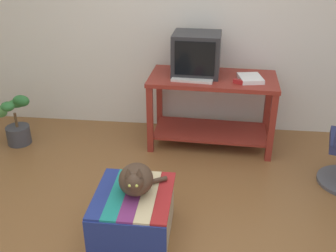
% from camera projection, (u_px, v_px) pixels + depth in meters
% --- Properties ---
extents(ground_plane, '(14.00, 14.00, 0.00)m').
position_uv_depth(ground_plane, '(147.00, 244.00, 2.86)').
color(ground_plane, brown).
extents(back_wall, '(8.00, 0.10, 2.60)m').
position_uv_depth(back_wall, '(176.00, 11.00, 4.11)').
color(back_wall, silver).
rests_on(back_wall, ground_plane).
extents(desk, '(1.30, 0.68, 0.75)m').
position_uv_depth(desk, '(212.00, 99.00, 4.02)').
color(desk, maroon).
rests_on(desk, ground_plane).
extents(tv_monitor, '(0.48, 0.42, 0.42)m').
position_uv_depth(tv_monitor, '(196.00, 55.00, 3.89)').
color(tv_monitor, '#28282B').
rests_on(tv_monitor, desk).
extents(keyboard, '(0.41, 0.19, 0.02)m').
position_uv_depth(keyboard, '(192.00, 79.00, 3.81)').
color(keyboard, beige).
rests_on(keyboard, desk).
extents(book, '(0.26, 0.30, 0.04)m').
position_uv_depth(book, '(250.00, 78.00, 3.81)').
color(book, white).
rests_on(book, desk).
extents(ottoman_with_blanket, '(0.55, 0.63, 0.36)m').
position_uv_depth(ottoman_with_blanket, '(134.00, 214.00, 2.88)').
color(ottoman_with_blanket, tan).
rests_on(ottoman_with_blanket, ground_plane).
extents(cat, '(0.35, 0.36, 0.27)m').
position_uv_depth(cat, '(136.00, 179.00, 2.78)').
color(cat, '#473323').
rests_on(cat, ottoman_with_blanket).
extents(potted_plant, '(0.42, 0.40, 0.55)m').
position_uv_depth(potted_plant, '(16.00, 123.00, 4.13)').
color(potted_plant, '#3D3D42').
rests_on(potted_plant, ground_plane).
extents(stapler, '(0.12, 0.08, 0.04)m').
position_uv_depth(stapler, '(239.00, 82.00, 3.73)').
color(stapler, '#A31E1E').
rests_on(stapler, desk).
extents(pen, '(0.09, 0.12, 0.01)m').
position_uv_depth(pen, '(246.00, 76.00, 3.91)').
color(pen, '#B7B7BC').
rests_on(pen, desk).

